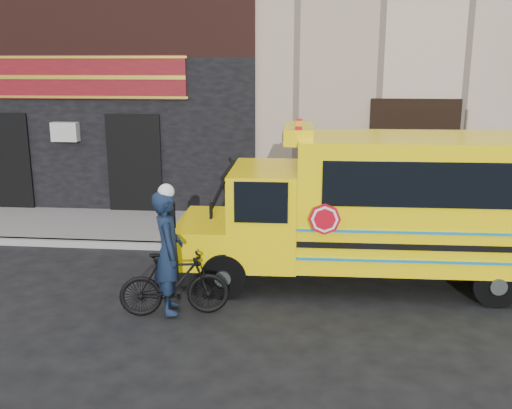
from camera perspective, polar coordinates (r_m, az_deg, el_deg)
The scene contains 6 objects.
ground at distance 10.07m, azimuth -3.24°, elevation -9.45°, with size 120.00×120.00×0.00m, color black.
curb at distance 12.45m, azimuth -1.41°, elevation -4.42°, with size 40.00×0.20×0.15m, color gray.
sidewalk at distance 13.87m, azimuth -0.64°, elevation -2.48°, with size 40.00×3.00×0.15m, color slate.
school_bus at distance 10.62m, azimuth 12.71°, elevation 0.06°, with size 6.94×2.50×2.92m.
bicycle at distance 9.38m, azimuth -8.17°, elevation -7.88°, with size 0.50×1.77×1.06m, color black.
cyclist at distance 9.28m, azimuth -8.74°, elevation -5.00°, with size 0.73×0.48×2.01m, color #111C33.
Camera 1 is at (1.47, -9.13, 3.98)m, focal length 40.00 mm.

